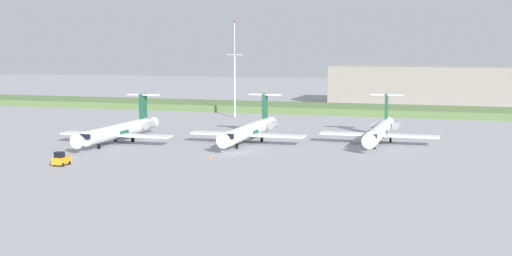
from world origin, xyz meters
TOP-DOWN VIEW (x-y plane):
  - ground_plane at (0.00, 30.00)m, footprint 500.00×500.00m
  - grass_berm at (0.00, 78.99)m, footprint 320.00×20.00m
  - regional_jet_nearest at (-25.69, 5.36)m, footprint 22.81×31.00m
  - regional_jet_second at (-1.29, 13.14)m, footprint 22.81×31.00m
  - regional_jet_third at (23.26, 20.13)m, footprint 22.81×31.00m
  - antenna_mast at (-19.81, 58.29)m, footprint 4.40×0.50m
  - distant_hangar at (29.68, 113.04)m, footprint 65.35×25.22m
  - baggage_tug at (-22.41, -20.20)m, footprint 1.72×3.20m
  - safety_cone_front_marker at (-1.87, -7.53)m, footprint 0.44×0.44m

SIDE VIEW (x-z plane):
  - ground_plane at x=0.00m, z-range 0.00..0.00m
  - safety_cone_front_marker at x=-1.87m, z-range 0.00..0.55m
  - grass_berm at x=0.00m, z-range 0.00..1.95m
  - baggage_tug at x=-22.41m, z-range -0.15..2.15m
  - regional_jet_nearest at x=-25.69m, z-range -1.96..7.04m
  - regional_jet_second at x=-1.29m, z-range -1.96..7.04m
  - regional_jet_third at x=23.26m, z-range -1.96..7.04m
  - distant_hangar at x=29.68m, z-range 0.00..12.49m
  - antenna_mast at x=-19.81m, z-range -2.21..23.30m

